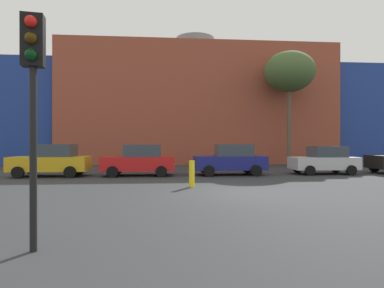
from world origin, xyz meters
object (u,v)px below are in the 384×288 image
parked_car_2 (231,160)px  traffic_light_near_left (33,77)px  parked_car_0 (52,160)px  parked_car_1 (140,160)px  bare_tree_0 (289,73)px  parked_car_3 (324,160)px  bollard_yellow_0 (192,174)px

parked_car_2 → traffic_light_near_left: (-6.05, -12.49, 2.11)m
parked_car_0 → traffic_light_near_left: 13.31m
parked_car_1 → bare_tree_0: size_ratio=0.44×
parked_car_2 → parked_car_0: bearing=-0.0°
parked_car_3 → bare_tree_0: size_ratio=0.42×
parked_car_1 → traffic_light_near_left: (-0.78, -12.49, 2.12)m
parked_car_2 → bollard_yellow_0: 5.55m
bare_tree_0 → bollard_yellow_0: (-8.80, -11.25, -6.97)m
parked_car_1 → bollard_yellow_0: (2.59, -4.85, -0.32)m
parked_car_3 → bare_tree_0: bearing=-93.7°
parked_car_1 → parked_car_0: bearing=-0.0°
traffic_light_near_left → bollard_yellow_0: traffic_light_near_left is taller
parked_car_0 → parked_car_3: size_ratio=1.08×
parked_car_2 → bollard_yellow_0: parked_car_2 is taller
parked_car_3 → traffic_light_near_left: (-11.76, -12.49, 2.17)m
traffic_light_near_left → bare_tree_0: 22.93m
bare_tree_0 → bollard_yellow_0: bare_tree_0 is taller
bare_tree_0 → bollard_yellow_0: bearing=-128.0°
parked_car_2 → parked_car_3: size_ratio=1.07×
parked_car_0 → parked_car_1: 4.86m
parked_car_2 → traffic_light_near_left: bearing=64.2°
bare_tree_0 → traffic_light_near_left: bearing=-122.8°
parked_car_3 → parked_car_0: bearing=-0.0°
parked_car_1 → traffic_light_near_left: 12.69m
parked_car_2 → parked_car_3: (5.72, -0.00, -0.06)m
parked_car_0 → traffic_light_near_left: traffic_light_near_left is taller
traffic_light_near_left → bare_tree_0: (12.17, 18.89, 4.53)m
parked_car_0 → parked_car_3: bearing=180.0°
bare_tree_0 → parked_car_3: bearing=-93.7°
bollard_yellow_0 → parked_car_3: bearing=30.0°
parked_car_1 → bare_tree_0: 14.67m
bare_tree_0 → bollard_yellow_0: 15.90m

